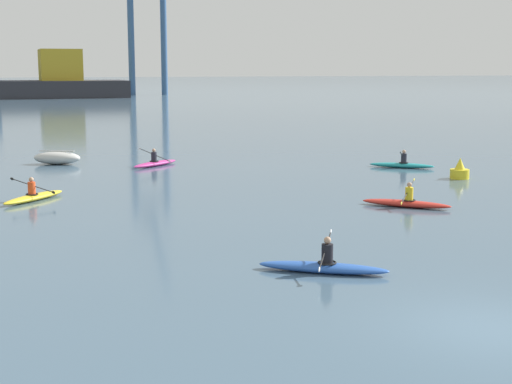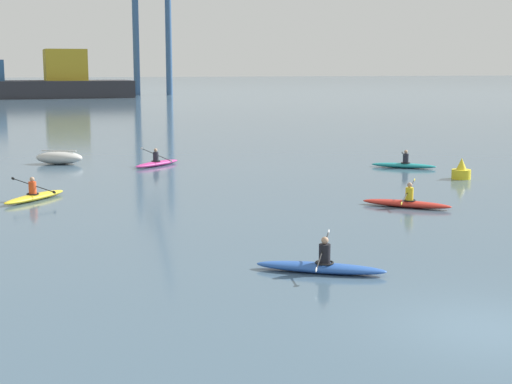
% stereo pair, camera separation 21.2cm
% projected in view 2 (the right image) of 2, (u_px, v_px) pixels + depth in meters
% --- Properties ---
extents(ground_plane, '(800.00, 800.00, 0.00)m').
position_uv_depth(ground_plane, '(490.00, 329.00, 15.15)').
color(ground_plane, '#425B70').
extents(gantry_crane_west_mid, '(7.48, 18.16, 34.95)m').
position_uv_depth(gantry_crane_west_mid, '(152.00, 6.00, 140.69)').
color(gantry_crane_west_mid, '#335684').
rests_on(gantry_crane_west_mid, ground).
extents(capsized_dinghy, '(2.82, 2.10, 0.76)m').
position_uv_depth(capsized_dinghy, '(59.00, 158.00, 40.97)').
color(capsized_dinghy, beige).
rests_on(capsized_dinghy, ground).
extents(channel_buoy, '(0.90, 0.90, 1.00)m').
position_uv_depth(channel_buoy, '(461.00, 171.00, 35.53)').
color(channel_buoy, yellow).
rests_on(channel_buoy, ground).
extents(kayak_magenta, '(3.04, 2.58, 0.96)m').
position_uv_depth(kayak_magenta, '(157.00, 163.00, 40.23)').
color(kayak_magenta, '#C13384').
rests_on(kayak_magenta, ground).
extents(kayak_red, '(2.88, 2.77, 0.99)m').
position_uv_depth(kayak_red, '(407.00, 203.00, 28.36)').
color(kayak_red, red).
rests_on(kayak_red, ground).
extents(kayak_teal, '(3.04, 2.58, 1.01)m').
position_uv_depth(kayak_teal, '(404.00, 165.00, 39.43)').
color(kayak_teal, teal).
rests_on(kayak_teal, ground).
extents(kayak_blue, '(3.19, 2.34, 0.95)m').
position_uv_depth(kayak_blue, '(321.00, 266.00, 19.31)').
color(kayak_blue, '#2856B2').
rests_on(kayak_blue, ground).
extents(kayak_yellow, '(2.78, 2.88, 0.95)m').
position_uv_depth(kayak_yellow, '(34.00, 196.00, 29.84)').
color(kayak_yellow, yellow).
rests_on(kayak_yellow, ground).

